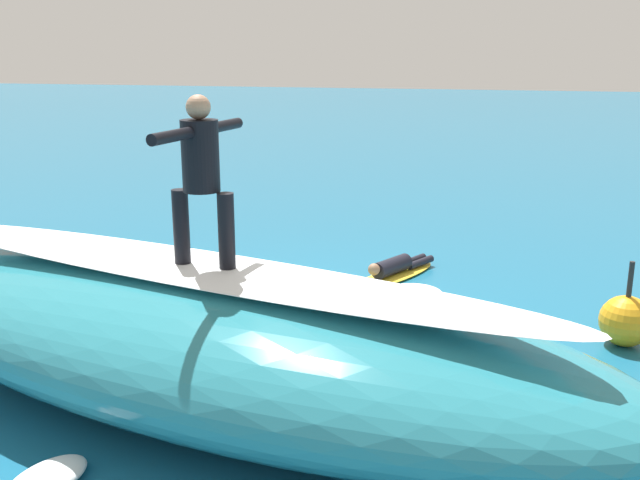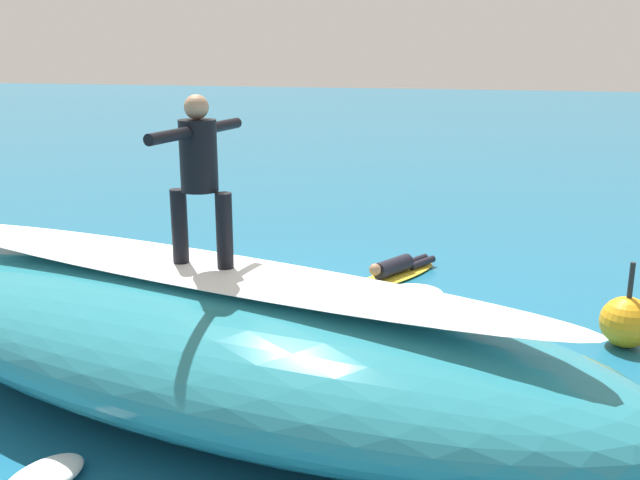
{
  "view_description": "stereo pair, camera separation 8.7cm",
  "coord_description": "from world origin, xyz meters",
  "px_view_note": "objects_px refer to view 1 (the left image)",
  "views": [
    {
      "loc": [
        -2.97,
        8.84,
        3.6
      ],
      "look_at": [
        -0.69,
        0.13,
        1.2
      ],
      "focal_mm": 40.17,
      "sensor_mm": 36.0,
      "label": 1
    },
    {
      "loc": [
        -3.05,
        8.82,
        3.6
      ],
      "look_at": [
        -0.69,
        0.13,
        1.2
      ],
      "focal_mm": 40.17,
      "sensor_mm": 36.0,
      "label": 2
    }
  ],
  "objects_px": {
    "surfboard_paddling": "(391,276)",
    "surfer_riding": "(201,169)",
    "surfboard_riding": "(205,270)",
    "surfer_paddling": "(396,265)",
    "buoy_marker": "(626,321)"
  },
  "relations": [
    {
      "from": "surfboard_paddling",
      "to": "surfer_paddling",
      "type": "height_order",
      "value": "surfer_paddling"
    },
    {
      "from": "surfer_riding",
      "to": "surfer_paddling",
      "type": "bearing_deg",
      "value": -98.47
    },
    {
      "from": "surfboard_riding",
      "to": "surfboard_paddling",
      "type": "distance_m",
      "value": 4.97
    },
    {
      "from": "surfboard_riding",
      "to": "surfer_paddling",
      "type": "bearing_deg",
      "value": -98.47
    },
    {
      "from": "surfboard_paddling",
      "to": "surfer_riding",
      "type": "bearing_deg",
      "value": 13.2
    },
    {
      "from": "surfer_paddling",
      "to": "surfer_riding",
      "type": "bearing_deg",
      "value": 12.88
    },
    {
      "from": "surfer_riding",
      "to": "surfboard_paddling",
      "type": "height_order",
      "value": "surfer_riding"
    },
    {
      "from": "surfboard_riding",
      "to": "surfer_riding",
      "type": "distance_m",
      "value": 1.03
    },
    {
      "from": "surfboard_riding",
      "to": "buoy_marker",
      "type": "distance_m",
      "value": 5.31
    },
    {
      "from": "surfer_riding",
      "to": "surfboard_paddling",
      "type": "relative_size",
      "value": 0.81
    },
    {
      "from": "surfboard_riding",
      "to": "buoy_marker",
      "type": "xyz_separation_m",
      "value": [
        -4.46,
        -2.65,
        -1.11
      ]
    },
    {
      "from": "surfer_paddling",
      "to": "surfboard_riding",
      "type": "bearing_deg",
      "value": 12.88
    },
    {
      "from": "surfboard_riding",
      "to": "surfer_riding",
      "type": "bearing_deg",
      "value": -173.55
    },
    {
      "from": "surfer_riding",
      "to": "buoy_marker",
      "type": "height_order",
      "value": "surfer_riding"
    },
    {
      "from": "buoy_marker",
      "to": "surfboard_riding",
      "type": "bearing_deg",
      "value": 30.7
    }
  ]
}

